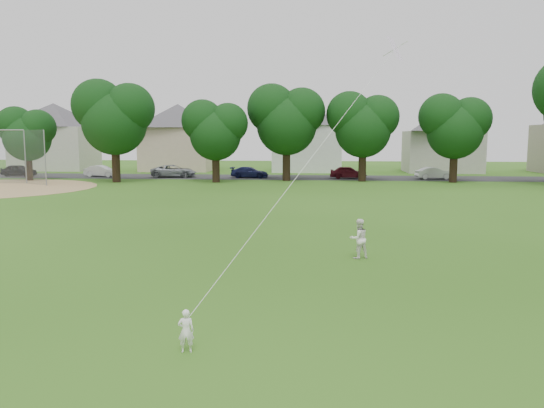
{
  "coord_description": "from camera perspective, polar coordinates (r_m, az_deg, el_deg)",
  "views": [
    {
      "loc": [
        1.6,
        -12.9,
        4.2
      ],
      "look_at": [
        0.24,
        2.0,
        2.3
      ],
      "focal_mm": 35.0,
      "sensor_mm": 36.0,
      "label": 1
    }
  ],
  "objects": [
    {
      "name": "kite",
      "position": [
        15.03,
        5.45,
        6.51
      ],
      "size": [
        3.05,
        5.81,
        13.59
      ],
      "color": "white",
      "rests_on": "ground"
    },
    {
      "name": "toddler",
      "position": [
        10.77,
        -9.24,
        -13.32
      ],
      "size": [
        0.35,
        0.27,
        0.87
      ],
      "primitive_type": "imported",
      "rotation": [
        0.0,
        0.0,
        3.34
      ],
      "color": "white",
      "rests_on": "ground"
    },
    {
      "name": "tree_row",
      "position": [
        49.09,
        12.0,
        9.56
      ],
      "size": [
        80.74,
        9.76,
        11.27
      ],
      "color": "black",
      "rests_on": "ground"
    },
    {
      "name": "street",
      "position": [
        55.08,
        3.54,
        2.87
      ],
      "size": [
        90.0,
        7.0,
        0.01
      ],
      "primitive_type": "cube",
      "color": "#2D2D30",
      "rests_on": "ground"
    },
    {
      "name": "ground",
      "position": [
        13.66,
        -1.8,
        -10.67
      ],
      "size": [
        160.0,
        160.0,
        0.0
      ],
      "primitive_type": "plane",
      "color": "#265012",
      "rests_on": "ground"
    },
    {
      "name": "older_boy",
      "position": [
        18.63,
        9.31,
        -3.7
      ],
      "size": [
        0.83,
        0.76,
        1.39
      ],
      "primitive_type": "imported",
      "rotation": [
        0.0,
        0.0,
        3.57
      ],
      "color": "white",
      "rests_on": "ground"
    },
    {
      "name": "house_row",
      "position": [
        64.91,
        4.4,
        8.03
      ],
      "size": [
        77.81,
        14.19,
        10.23
      ],
      "color": "beige",
      "rests_on": "ground"
    },
    {
      "name": "parked_cars",
      "position": [
        55.23,
        -6.83,
        3.49
      ],
      "size": [
        47.15,
        2.66,
        1.29
      ],
      "color": "black",
      "rests_on": "ground"
    }
  ]
}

